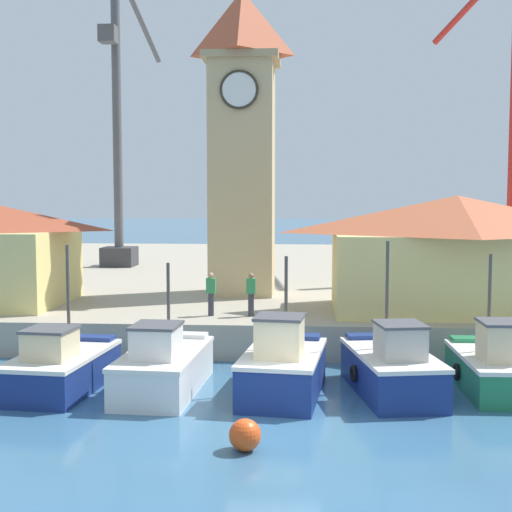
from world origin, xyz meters
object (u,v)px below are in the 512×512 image
object	(u,v)px
dock_worker_near_tower	(211,293)
dock_worker_along_quay	(251,294)
fishing_boat_far_left	(61,367)
fishing_boat_left_outer	(164,366)
mooring_buoy	(245,435)
clock_tower	(242,135)
fishing_boat_center	(493,366)
fishing_boat_mid_left	(392,368)
port_crane_far	(120,159)
fishing_boat_left_inner	(283,367)
warehouse_right	(456,252)
port_crane_near	(511,164)

from	to	relation	value
dock_worker_near_tower	dock_worker_along_quay	world-z (taller)	same
fishing_boat_far_left	dock_worker_along_quay	xyz separation A→B (m)	(5.17, 5.84, 1.41)
fishing_boat_left_outer	fishing_boat_far_left	bearing A→B (deg)	-178.95
fishing_boat_far_left	mooring_buoy	world-z (taller)	fishing_boat_far_left
clock_tower	fishing_boat_center	bearing A→B (deg)	-52.72
fishing_boat_mid_left	port_crane_far	distance (m)	28.61
fishing_boat_mid_left	dock_worker_along_quay	bearing A→B (deg)	128.95
fishing_boat_far_left	fishing_boat_left_inner	size ratio (longest dim) A/B	1.01
mooring_buoy	clock_tower	bearing A→B (deg)	95.25
fishing_boat_left_outer	fishing_boat_center	bearing A→B (deg)	4.50
clock_tower	warehouse_right	bearing A→B (deg)	-26.58
fishing_boat_far_left	mooring_buoy	distance (m)	7.44
fishing_boat_far_left	fishing_boat_left_outer	world-z (taller)	fishing_boat_far_left
fishing_boat_left_inner	clock_tower	xyz separation A→B (m)	(-2.22, 11.95, 7.60)
warehouse_right	dock_worker_along_quay	bearing A→B (deg)	-167.94
fishing_boat_left_outer	fishing_boat_center	distance (m)	9.69
mooring_buoy	fishing_boat_center	bearing A→B (deg)	38.30
clock_tower	warehouse_right	world-z (taller)	clock_tower
clock_tower	port_crane_near	bearing A→B (deg)	26.84
fishing_boat_center	dock_worker_along_quay	world-z (taller)	fishing_boat_center
fishing_boat_center	dock_worker_along_quay	distance (m)	9.16
fishing_boat_left_outer	dock_worker_along_quay	distance (m)	6.31
port_crane_far	dock_worker_along_quay	size ratio (longest dim) A/B	11.62
fishing_boat_far_left	fishing_boat_mid_left	world-z (taller)	fishing_boat_mid_left
fishing_boat_mid_left	dock_worker_near_tower	bearing A→B (deg)	136.98
fishing_boat_left_inner	port_crane_near	size ratio (longest dim) A/B	0.26
clock_tower	dock_worker_along_quay	xyz separation A→B (m)	(0.85, -5.98, -6.32)
warehouse_right	fishing_boat_far_left	bearing A→B (deg)	-149.92
port_crane_far	fishing_boat_far_left	bearing A→B (deg)	-79.45
mooring_buoy	dock_worker_near_tower	bearing A→B (deg)	101.64
dock_worker_near_tower	warehouse_right	bearing A→B (deg)	10.01
dock_worker_along_quay	mooring_buoy	bearing A→B (deg)	-86.38
port_crane_near	port_crane_far	size ratio (longest dim) A/B	0.91
warehouse_right	port_crane_far	xyz separation A→B (m)	(-17.44, 16.54, 4.44)
port_crane_near	fishing_boat_left_outer	bearing A→B (deg)	-128.76
fishing_boat_left_inner	mooring_buoy	xyz separation A→B (m)	(-0.71, -4.49, -0.46)
fishing_boat_far_left	fishing_boat_mid_left	bearing A→B (deg)	1.53
port_crane_far	dock_worker_along_quay	xyz separation A→B (m)	(9.65, -18.21, -5.89)
fishing_boat_far_left	port_crane_far	size ratio (longest dim) A/B	0.24
clock_tower	fishing_boat_left_inner	bearing A→B (deg)	-79.47
fishing_boat_mid_left	fishing_boat_center	bearing A→B (deg)	10.45
fishing_boat_mid_left	fishing_boat_center	distance (m)	3.07
port_crane_near	port_crane_far	xyz separation A→B (m)	(-22.55, 5.26, 0.63)
port_crane_near	mooring_buoy	size ratio (longest dim) A/B	23.34
warehouse_right	clock_tower	bearing A→B (deg)	153.42
warehouse_right	mooring_buoy	size ratio (longest dim) A/B	13.19
port_crane_near	mooring_buoy	xyz separation A→B (m)	(-12.24, -23.40, -6.99)
mooring_buoy	fishing_boat_left_inner	bearing A→B (deg)	81.01
fishing_boat_mid_left	port_crane_near	xyz separation A→B (m)	(8.39, 18.53, 6.59)
warehouse_right	mooring_buoy	world-z (taller)	warehouse_right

